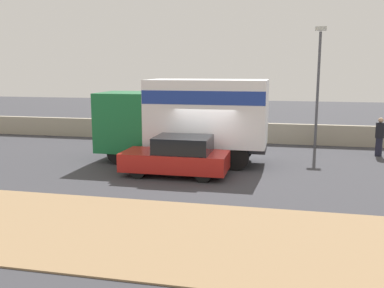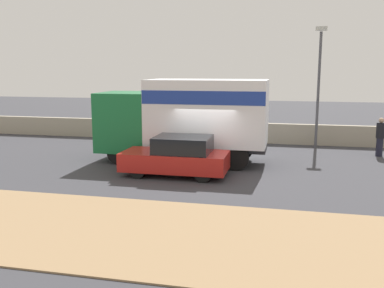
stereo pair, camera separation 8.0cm
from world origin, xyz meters
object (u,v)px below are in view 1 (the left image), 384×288
object	(u,v)px
street_lamp	(318,78)
box_truck	(187,115)
car_hatchback	(177,156)
pedestrian	(380,136)

from	to	relation	value
street_lamp	box_truck	bearing A→B (deg)	-138.94
street_lamp	car_hatchback	bearing A→B (deg)	-127.00
street_lamp	pedestrian	world-z (taller)	street_lamp
box_truck	car_hatchback	distance (m)	2.78
street_lamp	car_hatchback	size ratio (longest dim) A/B	1.52
car_hatchback	pedestrian	size ratio (longest dim) A/B	2.22
street_lamp	box_truck	distance (m)	7.82
box_truck	car_hatchback	bearing A→B (deg)	94.10
street_lamp	car_hatchback	world-z (taller)	street_lamp
box_truck	street_lamp	bearing A→B (deg)	-138.94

